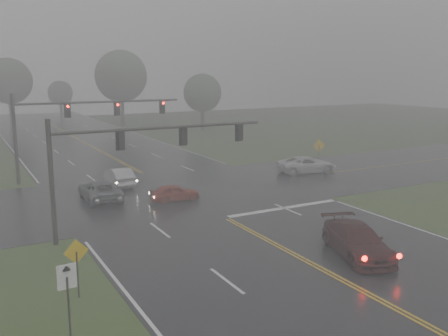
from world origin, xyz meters
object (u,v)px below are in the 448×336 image
sedan_silver (120,186)px  pickup_white (307,173)px  car_grey (101,200)px  signal_gantry_far (71,118)px  sedan_red (175,201)px  signal_gantry_near (124,151)px  sedan_maroon (356,256)px

sedan_silver → pickup_white: (16.30, -3.09, 0.00)m
car_grey → signal_gantry_far: 9.63m
sedan_red → sedan_silver: size_ratio=0.80×
sedan_red → signal_gantry_near: size_ratio=0.27×
sedan_red → pickup_white: size_ratio=0.66×
sedan_maroon → signal_gantry_far: 26.85m
sedan_maroon → sedan_silver: sedan_maroon is taller
sedan_maroon → sedan_silver: size_ratio=1.22×
sedan_red → signal_gantry_far: (-4.60, 10.85, 5.14)m
sedan_maroon → sedan_red: sedan_maroon is taller
sedan_silver → car_grey: size_ratio=0.87×
sedan_maroon → sedan_red: (-3.80, 14.12, 0.00)m
sedan_red → signal_gantry_near: signal_gantry_near is taller
sedan_maroon → car_grey: bearing=134.6°
sedan_maroon → sedan_red: 14.62m
sedan_maroon → signal_gantry_far: size_ratio=0.38×
signal_gantry_far → sedan_maroon: bearing=-71.4°
sedan_silver → car_grey: sedan_silver is taller
sedan_red → signal_gantry_far: bearing=29.0°
sedan_maroon → car_grey: (-8.35, 16.84, 0.00)m
sedan_silver → car_grey: bearing=57.4°
sedan_maroon → signal_gantry_near: 13.44m
sedan_red → sedan_silver: sedan_silver is taller
sedan_silver → signal_gantry_far: signal_gantry_far is taller
sedan_maroon → sedan_red: bearing=123.3°
sedan_maroon → car_grey: 18.79m
sedan_silver → pickup_white: 16.59m
sedan_maroon → signal_gantry_near: signal_gantry_near is taller
sedan_silver → signal_gantry_near: size_ratio=0.34×
sedan_red → sedan_maroon: bearing=-158.9°
sedan_maroon → sedan_silver: (-5.80, 20.62, 0.00)m
signal_gantry_far → car_grey: bearing=-89.6°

